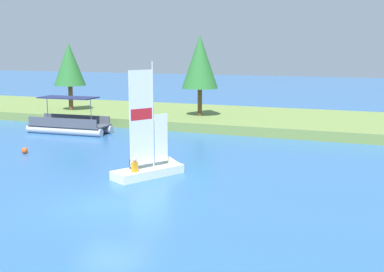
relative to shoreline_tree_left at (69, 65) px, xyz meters
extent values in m
plane|color=#2D609E|center=(17.00, -21.52, -5.01)|extent=(200.00, 200.00, 0.00)
cube|color=olive|center=(17.00, 2.73, -4.63)|extent=(80.00, 12.65, 0.75)
cylinder|color=brown|center=(0.00, 0.00, -3.10)|extent=(0.41, 0.41, 2.32)
cone|color=#286B2D|center=(0.00, 0.00, 0.04)|extent=(2.93, 2.93, 3.95)
cylinder|color=brown|center=(12.77, 0.69, -3.07)|extent=(0.38, 0.38, 2.38)
cone|color=#286B2D|center=(12.77, 0.69, 0.37)|extent=(3.10, 3.10, 4.51)
cube|color=silver|center=(16.44, -16.64, -4.78)|extent=(2.93, 3.95, 0.44)
cone|color=silver|center=(17.32, -14.98, -4.78)|extent=(1.50, 1.39, 1.20)
cylinder|color=#B7B7BC|center=(16.62, -16.31, -1.86)|extent=(0.08, 0.08, 5.41)
cube|color=white|center=(16.28, -16.94, -1.94)|extent=(0.69, 1.28, 4.74)
cube|color=red|center=(16.28, -16.94, -1.76)|extent=(0.63, 1.15, 0.57)
cube|color=white|center=(16.85, -15.86, -3.11)|extent=(0.41, 0.73, 2.50)
cylinder|color=#B7B7BC|center=(16.28, -16.94, -4.34)|extent=(0.72, 1.29, 0.06)
cube|color=orange|center=(16.23, -17.67, -4.31)|extent=(0.31, 0.34, 0.50)
sphere|color=tan|center=(16.23, -17.67, -3.95)|extent=(0.20, 0.20, 0.20)
cube|color=#26262D|center=(15.85, -17.14, -4.31)|extent=(0.31, 0.34, 0.50)
sphere|color=tan|center=(15.85, -17.14, -3.96)|extent=(0.20, 0.20, 0.20)
cylinder|color=#B2B2B7|center=(4.88, -6.41, -4.71)|extent=(6.48, 0.93, 0.60)
cylinder|color=#B2B2B7|center=(4.96, -7.98, -4.71)|extent=(6.48, 0.93, 0.60)
cube|color=#474C56|center=(4.92, -7.20, -4.36)|extent=(6.30, 2.49, 0.10)
cube|color=#474C56|center=(4.87, -6.20, -4.01)|extent=(5.94, 0.40, 0.60)
cube|color=#474C56|center=(4.97, -8.19, -4.01)|extent=(5.94, 0.40, 0.60)
cylinder|color=#B2B2B7|center=(6.85, -7.10, -3.29)|extent=(0.06, 0.06, 2.02)
cylinder|color=#B2B2B7|center=(2.99, -7.29, -3.29)|extent=(0.06, 0.06, 2.02)
cube|color=#1E234C|center=(4.92, -7.20, -2.24)|extent=(4.48, 2.18, 0.08)
sphere|color=#E54C19|center=(6.80, -14.55, -4.82)|extent=(0.38, 0.38, 0.38)
camera|label=1|loc=(27.46, -38.38, 1.45)|focal=45.51mm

